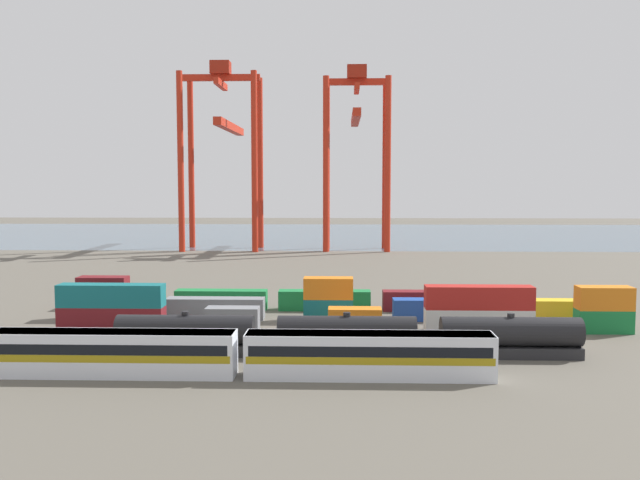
# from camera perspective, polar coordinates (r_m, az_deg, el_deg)

# --- Properties ---
(ground_plane) EXTENTS (420.00, 420.00, 0.00)m
(ground_plane) POSITION_cam_1_polar(r_m,az_deg,el_deg) (119.14, 2.31, -3.30)
(ground_plane) COLOR #5B564C
(harbour_water) EXTENTS (400.00, 110.00, 0.01)m
(harbour_water) POSITION_cam_1_polar(r_m,az_deg,el_deg) (222.73, 2.08, 0.47)
(harbour_water) COLOR #475B6B
(harbour_water) RESTS_ON ground_plane
(passenger_train) EXTENTS (43.58, 3.14, 3.90)m
(passenger_train) POSITION_cam_1_polar(r_m,az_deg,el_deg) (59.96, -6.68, -9.33)
(passenger_train) COLOR silver
(passenger_train) RESTS_ON ground_plane
(freight_tank_row) EXTENTS (44.92, 2.80, 4.26)m
(freight_tank_row) POSITION_cam_1_polar(r_m,az_deg,el_deg) (66.63, 2.26, -8.00)
(freight_tank_row) COLOR #232326
(freight_tank_row) RESTS_ON ground_plane
(shipping_container_0) EXTENTS (12.10, 2.44, 2.60)m
(shipping_container_0) POSITION_cam_1_polar(r_m,az_deg,el_deg) (82.23, -17.05, -6.25)
(shipping_container_0) COLOR maroon
(shipping_container_0) RESTS_ON ground_plane
(shipping_container_1) EXTENTS (12.10, 2.44, 2.60)m
(shipping_container_1) POSITION_cam_1_polar(r_m,az_deg,el_deg) (81.78, -17.10, -4.46)
(shipping_container_1) COLOR #146066
(shipping_container_1) RESTS_ON shipping_container_0
(shipping_container_2) EXTENTS (6.04, 2.44, 2.60)m
(shipping_container_2) POSITION_cam_1_polar(r_m,az_deg,el_deg) (78.86, -7.34, -6.54)
(shipping_container_2) COLOR slate
(shipping_container_2) RESTS_ON ground_plane
(shipping_container_3) EXTENTS (6.04, 2.44, 2.60)m
(shipping_container_3) POSITION_cam_1_polar(r_m,az_deg,el_deg) (77.89, 2.94, -6.65)
(shipping_container_3) COLOR orange
(shipping_container_3) RESTS_ON ground_plane
(shipping_container_4) EXTENTS (12.10, 2.44, 2.60)m
(shipping_container_4) POSITION_cam_1_polar(r_m,az_deg,el_deg) (79.40, 13.14, -6.55)
(shipping_container_4) COLOR silver
(shipping_container_4) RESTS_ON ground_plane
(shipping_container_5) EXTENTS (12.10, 2.44, 2.60)m
(shipping_container_5) POSITION_cam_1_polar(r_m,az_deg,el_deg) (78.94, 13.17, -4.70)
(shipping_container_5) COLOR #AD211C
(shipping_container_5) RESTS_ON shipping_container_4
(shipping_container_6) EXTENTS (6.04, 2.44, 2.60)m
(shipping_container_6) POSITION_cam_1_polar(r_m,az_deg,el_deg) (83.27, 22.66, -6.27)
(shipping_container_6) COLOR #197538
(shipping_container_6) RESTS_ON ground_plane
(shipping_container_7) EXTENTS (6.04, 2.44, 2.60)m
(shipping_container_7) POSITION_cam_1_polar(r_m,az_deg,el_deg) (82.83, 22.72, -4.50)
(shipping_container_7) COLOR orange
(shipping_container_7) RESTS_ON shipping_container_6
(shipping_container_11) EXTENTS (6.04, 2.44, 2.60)m
(shipping_container_11) POSITION_cam_1_polar(r_m,az_deg,el_deg) (89.07, -17.68, -5.42)
(shipping_container_11) COLOR #AD211C
(shipping_container_11) RESTS_ON ground_plane
(shipping_container_12) EXTENTS (6.04, 2.44, 2.60)m
(shipping_container_12) POSITION_cam_1_polar(r_m,az_deg,el_deg) (88.66, -17.72, -3.77)
(shipping_container_12) COLOR maroon
(shipping_container_12) RESTS_ON shipping_container_11
(shipping_container_13) EXTENTS (12.10, 2.44, 2.60)m
(shipping_container_13) POSITION_cam_1_polar(r_m,az_deg,el_deg) (85.46, -8.76, -5.68)
(shipping_container_13) COLOR slate
(shipping_container_13) RESTS_ON ground_plane
(shipping_container_14) EXTENTS (6.04, 2.44, 2.60)m
(shipping_container_14) POSITION_cam_1_polar(r_m,az_deg,el_deg) (84.04, 0.70, -5.80)
(shipping_container_14) COLOR #146066
(shipping_container_14) RESTS_ON ground_plane
(shipping_container_15) EXTENTS (6.04, 2.44, 2.60)m
(shipping_container_15) POSITION_cam_1_polar(r_m,az_deg,el_deg) (83.60, 0.71, -4.05)
(shipping_container_15) COLOR orange
(shipping_container_15) RESTS_ON shipping_container_14
(shipping_container_16) EXTENTS (12.10, 2.44, 2.60)m
(shipping_container_16) POSITION_cam_1_polar(r_m,az_deg,el_deg) (84.94, 10.23, -5.76)
(shipping_container_16) COLOR #1C4299
(shipping_container_16) RESTS_ON ground_plane
(shipping_container_17) EXTENTS (12.10, 2.44, 2.60)m
(shipping_container_17) POSITION_cam_1_polar(r_m,az_deg,el_deg) (88.07, 19.31, -5.58)
(shipping_container_17) COLOR gold
(shipping_container_17) RESTS_ON ground_plane
(shipping_container_18) EXTENTS (12.10, 2.44, 2.60)m
(shipping_container_18) POSITION_cam_1_polar(r_m,az_deg,el_deg) (94.95, -16.48, -4.77)
(shipping_container_18) COLOR orange
(shipping_container_18) RESTS_ON ground_plane
(shipping_container_19) EXTENTS (12.10, 2.44, 2.60)m
(shipping_container_19) POSITION_cam_1_polar(r_m,az_deg,el_deg) (91.59, -8.27, -4.97)
(shipping_container_19) COLOR #197538
(shipping_container_19) RESTS_ON ground_plane
(shipping_container_20) EXTENTS (12.10, 2.44, 2.60)m
(shipping_container_20) POSITION_cam_1_polar(r_m,az_deg,el_deg) (90.22, 0.39, -5.07)
(shipping_container_20) COLOR #197538
(shipping_container_20) RESTS_ON ground_plane
(shipping_container_21) EXTENTS (12.10, 2.44, 2.60)m
(shipping_container_21) POSITION_cam_1_polar(r_m,az_deg,el_deg) (90.93, 9.10, -5.05)
(shipping_container_21) COLOR maroon
(shipping_container_21) RESTS_ON ground_plane
(gantry_crane_west) EXTENTS (19.59, 38.84, 46.86)m
(gantry_crane_west) POSITION_cam_1_polar(r_m,az_deg,el_deg) (176.46, -8.09, 8.44)
(gantry_crane_west) COLOR red
(gantry_crane_west) RESTS_ON ground_plane
(gantry_crane_central) EXTENTS (16.55, 33.05, 45.68)m
(gantry_crane_central) POSITION_cam_1_polar(r_m,az_deg,el_deg) (173.23, 3.06, 8.43)
(gantry_crane_central) COLOR red
(gantry_crane_central) RESTS_ON ground_plane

